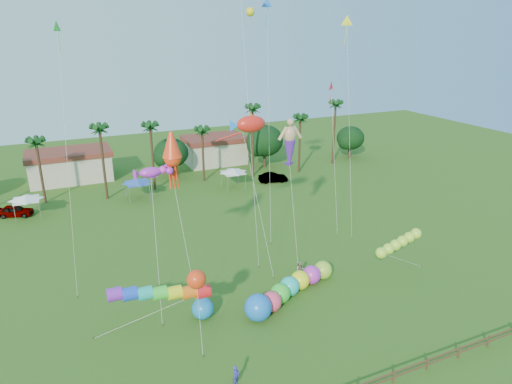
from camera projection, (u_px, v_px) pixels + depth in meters
name	position (u px, v px, depth m)	size (l,w,h in m)	color
ground	(310.00, 342.00, 34.99)	(160.00, 160.00, 0.00)	#285116
tree_line	(189.00, 151.00, 72.64)	(69.46, 8.91, 11.00)	#3A2819
buildings_row	(140.00, 160.00, 75.98)	(35.00, 7.00, 4.00)	beige
tent_row	(138.00, 182.00, 62.88)	(31.00, 4.00, 0.60)	white
car_a	(15.00, 211.00, 58.22)	(1.76, 4.37, 1.49)	#4C4C54
car_b	(273.00, 178.00, 71.19)	(1.56, 4.48, 1.48)	#4C4C54
spectator_a	(236.00, 376.00, 30.48)	(0.58, 0.38, 1.60)	#3430AB
spectator_b	(300.00, 270.00, 43.55)	(0.90, 0.70, 1.86)	gray
caterpillar_inflatable	(287.00, 290.00, 40.28)	(10.80, 5.82, 2.27)	#FF4369
blue_ball	(203.00, 308.00, 37.65)	(1.81, 1.81, 1.81)	blue
rainbow_tube	(179.00, 297.00, 35.37)	(10.49, 3.09, 3.58)	red
green_worm	(381.00, 253.00, 42.70)	(8.59, 2.30, 3.52)	#B4F035
orange_ball_kite	(196.00, 279.00, 33.02)	(1.60, 2.48, 6.29)	#F53A14
merman_kite	(290.00, 146.00, 46.58)	(2.10, 5.00, 13.76)	tan
fish_kite	(251.00, 124.00, 43.80)	(4.62, 6.94, 14.96)	red
squid_kite	(172.00, 158.00, 37.61)	(1.95, 5.59, 14.91)	#FF3B14
lobster_kite	(150.00, 172.00, 37.08)	(3.55, 5.84, 12.28)	#B628C9
delta_kite_red	(331.00, 89.00, 51.97)	(1.93, 5.38, 17.10)	red
delta_kite_yellow	(347.00, 25.00, 47.49)	(1.24, 4.29, 24.01)	#F9F819
delta_kite_green	(58.00, 35.00, 37.03)	(2.04, 4.35, 23.34)	#34D732
delta_kite_blue	(267.00, 8.00, 47.34)	(2.33, 5.26, 25.75)	blue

